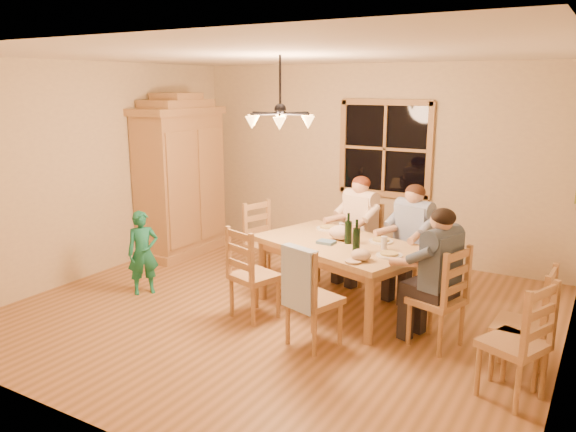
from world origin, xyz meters
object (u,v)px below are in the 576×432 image
Objects in this scene: chair_far_left at (358,258)px; wine_bottle_a at (348,228)px; chair_near_right at (314,314)px; chair_spare_back at (519,344)px; adult_plaid_man at (413,228)px; child at (143,253)px; chair_spare_front at (512,362)px; chandelier at (280,119)px; dining_table at (340,251)px; wine_bottle_b at (356,235)px; adult_woman at (360,216)px; chair_end_right at (436,315)px; chair_end_left at (267,257)px; chair_far_right at (410,273)px; armoire at (181,181)px; adult_slate_man at (439,260)px; chair_near_left at (255,290)px.

wine_bottle_a reaches higher than chair_far_left.
chair_near_right is 1.00× the size of chair_spare_back.
adult_plaid_man reaches higher than child.
child is 1.00× the size of chair_spare_front.
chandelier is 0.38× the size of dining_table.
chair_spare_front is (2.12, -1.90, 0.00)m from chair_far_left.
wine_bottle_a and wine_bottle_b have the same top height.
chair_spare_back is at bearing 161.33° from adult_woman.
dining_table is 1.28m from chair_end_right.
chair_far_left is 1.00× the size of chair_end_left.
child is 4.14m from chair_spare_front.
wine_bottle_a is at bearing -3.78° from dining_table.
adult_plaid_man is (-0.00, -0.00, 0.54)m from chair_far_right.
adult_slate_man is at bearing -15.98° from armoire.
child is (-2.76, -1.43, 0.19)m from chair_far_right.
child reaches higher than chair_spare_back.
chair_near_right is at bearing -37.60° from chandelier.
chair_far_left is at bearing 106.15° from wine_bottle_a.
armoire reaches higher than chair_spare_front.
chair_end_right is (1.84, 0.30, 0.00)m from chair_near_left.
chair_near_right is at bearing 0.00° from chair_near_left.
child is at bearing 44.64° from chair_far_right.
wine_bottle_a is (-0.08, 0.92, 0.62)m from chair_near_right.
adult_woman reaches higher than chair_far_left.
wine_bottle_b reaches higher than chair_spare_front.
chair_far_right and chair_near_left have the same top height.
adult_woman reaches higher than chair_end_left.
chair_end_left is at bearing 46.74° from chair_far_left.
chair_end_left is 3.39m from chair_spare_front.
chandelier is 1.36m from wine_bottle_a.
chandelier is at bearing -26.63° from armoire.
dining_table is (2.93, -0.81, -0.40)m from armoire.
chair_far_right is at bearing 93.37° from chair_near_right.
chair_end_left is at bearing 153.43° from chair_near_right.
adult_slate_man is 0.88× the size of child.
dining_table is at bearing 67.62° from chair_far_right.
child is (-2.48, -0.51, -0.43)m from wine_bottle_b.
chair_far_right reaches higher than dining_table.
chair_far_left is 1.00× the size of chair_near_right.
wine_bottle_b is at bearing 12.18° from chandelier.
chair_near_right is at bearing 136.74° from chair_end_right.
chair_spare_back is at bearing 153.68° from chair_far_right.
chair_spare_back is (4.87, -1.42, -0.75)m from armoire.
armoire is at bearing 15.30° from chair_far_right.
chair_spare_back is (4.13, 0.13, -0.19)m from child.
child is at bearing 113.59° from adult_slate_man.
chandelier is 3.03m from chair_spare_back.
dining_table is 1.01m from chair_near_right.
chair_far_left is 3.00× the size of wine_bottle_b.
chair_near_left is 1.92m from adult_plaid_man.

